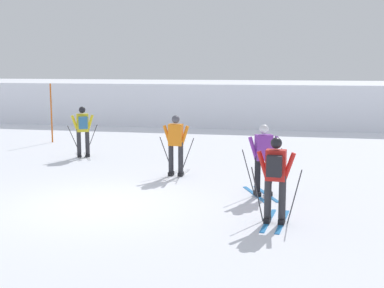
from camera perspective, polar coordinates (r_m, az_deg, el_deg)
name	(u,v)px	position (r m, az deg, el deg)	size (l,w,h in m)	color
ground_plane	(98,205)	(11.84, -10.29, -6.58)	(120.00, 120.00, 0.00)	white
far_snow_ridge	(220,101)	(29.06, 3.06, 4.68)	(80.00, 7.65, 2.14)	white
skier_yellow	(83,129)	(17.77, -11.85, 1.59)	(1.08, 1.58, 1.71)	silver
skier_purple	(263,158)	(12.36, 7.81, -1.53)	(0.98, 1.61, 1.71)	#237AC6
skier_orange	(176,144)	(14.45, -1.78, 0.02)	(1.00, 1.61, 1.71)	silver
skier_red	(275,176)	(10.20, 9.10, -3.50)	(1.00, 1.63, 1.71)	#237AC6
trail_marker_pole	(51,113)	(21.55, -15.12, 3.28)	(0.06, 0.06, 2.35)	#C65614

